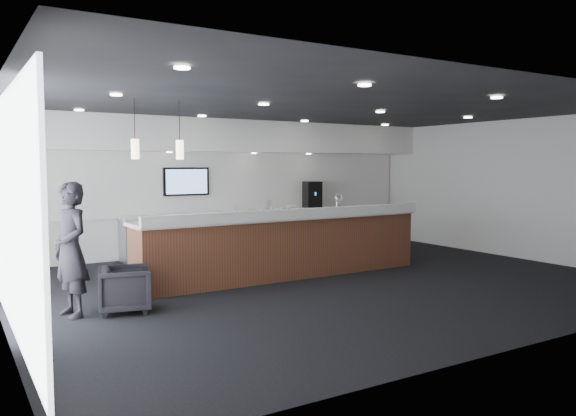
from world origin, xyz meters
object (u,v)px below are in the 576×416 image
lounge_guest (71,250)px  coffee_machine (312,195)px  armchair (125,289)px  service_counter (285,245)px

lounge_guest → coffee_machine: bearing=105.7°
armchair → lounge_guest: 0.90m
service_counter → lounge_guest: lounge_guest is taller
coffee_machine → lounge_guest: bearing=-137.5°
armchair → service_counter: bearing=-60.7°
service_counter → coffee_machine: size_ratio=8.46×
service_counter → lounge_guest: 3.89m
service_counter → coffee_machine: bearing=48.1°
coffee_machine → armchair: bearing=-133.7°
armchair → coffee_machine: bearing=-42.8°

